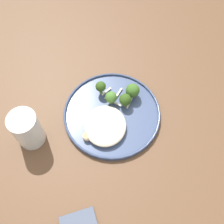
{
  "coord_description": "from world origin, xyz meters",
  "views": [
    {
      "loc": [
        -0.34,
        -0.04,
        1.48
      ],
      "look_at": [
        0.05,
        -0.03,
        0.76
      ],
      "focal_mm": 44.34,
      "sensor_mm": 36.0,
      "label": 1
    }
  ],
  "objects_px": {
    "seared_scallop_half_hidden": "(96,132)",
    "broccoli_floret_left_leaning": "(133,91)",
    "broccoli_floret_tall_stalk": "(111,98)",
    "dinner_plate": "(112,114)",
    "broccoli_floret_small_sprig": "(125,100)",
    "seared_scallop_on_noodles": "(108,141)",
    "water_glass": "(28,130)",
    "seared_scallop_front_small": "(112,117)",
    "seared_scallop_tiny_bay": "(87,136)",
    "broccoli_floret_split_head": "(101,87)"
  },
  "relations": [
    {
      "from": "broccoli_floret_left_leaning",
      "to": "seared_scallop_on_noodles",
      "type": "bearing_deg",
      "value": 155.32
    },
    {
      "from": "seared_scallop_half_hidden",
      "to": "broccoli_floret_tall_stalk",
      "type": "xyz_separation_m",
      "value": [
        0.1,
        -0.04,
        0.02
      ]
    },
    {
      "from": "seared_scallop_front_small",
      "to": "broccoli_floret_tall_stalk",
      "type": "height_order",
      "value": "broccoli_floret_tall_stalk"
    },
    {
      "from": "dinner_plate",
      "to": "broccoli_floret_left_leaning",
      "type": "xyz_separation_m",
      "value": [
        0.06,
        -0.06,
        0.03
      ]
    },
    {
      "from": "dinner_plate",
      "to": "seared_scallop_tiny_bay",
      "type": "xyz_separation_m",
      "value": [
        -0.08,
        0.07,
        0.01
      ]
    },
    {
      "from": "seared_scallop_front_small",
      "to": "broccoli_floret_small_sprig",
      "type": "bearing_deg",
      "value": -39.6
    },
    {
      "from": "seared_scallop_tiny_bay",
      "to": "seared_scallop_half_hidden",
      "type": "xyz_separation_m",
      "value": [
        0.01,
        -0.02,
        0.0
      ]
    },
    {
      "from": "seared_scallop_tiny_bay",
      "to": "broccoli_floret_small_sprig",
      "type": "bearing_deg",
      "value": -43.97
    },
    {
      "from": "broccoli_floret_tall_stalk",
      "to": "water_glass",
      "type": "bearing_deg",
      "value": 117.23
    },
    {
      "from": "dinner_plate",
      "to": "broccoli_floret_tall_stalk",
      "type": "relative_size",
      "value": 5.83
    },
    {
      "from": "seared_scallop_tiny_bay",
      "to": "broccoli_floret_split_head",
      "type": "xyz_separation_m",
      "value": [
        0.15,
        -0.03,
        0.02
      ]
    },
    {
      "from": "dinner_plate",
      "to": "seared_scallop_front_small",
      "type": "xyz_separation_m",
      "value": [
        -0.02,
        0.0,
        0.01
      ]
    },
    {
      "from": "broccoli_floret_small_sprig",
      "to": "seared_scallop_on_noodles",
      "type": "bearing_deg",
      "value": 158.46
    },
    {
      "from": "seared_scallop_on_noodles",
      "to": "seared_scallop_front_small",
      "type": "bearing_deg",
      "value": -7.1
    },
    {
      "from": "dinner_plate",
      "to": "water_glass",
      "type": "distance_m",
      "value": 0.25
    },
    {
      "from": "broccoli_floret_tall_stalk",
      "to": "dinner_plate",
      "type": "bearing_deg",
      "value": -174.48
    },
    {
      "from": "dinner_plate",
      "to": "water_glass",
      "type": "xyz_separation_m",
      "value": [
        -0.08,
        0.23,
        0.04
      ]
    },
    {
      "from": "seared_scallop_on_noodles",
      "to": "water_glass",
      "type": "height_order",
      "value": "water_glass"
    },
    {
      "from": "seared_scallop_front_small",
      "to": "seared_scallop_tiny_bay",
      "type": "height_order",
      "value": "seared_scallop_tiny_bay"
    },
    {
      "from": "dinner_plate",
      "to": "seared_scallop_half_hidden",
      "type": "xyz_separation_m",
      "value": [
        -0.07,
        0.04,
        0.01
      ]
    },
    {
      "from": "dinner_plate",
      "to": "seared_scallop_tiny_bay",
      "type": "relative_size",
      "value": 11.39
    },
    {
      "from": "dinner_plate",
      "to": "seared_scallop_half_hidden",
      "type": "relative_size",
      "value": 10.65
    },
    {
      "from": "broccoli_floret_left_leaning",
      "to": "broccoli_floret_tall_stalk",
      "type": "relative_size",
      "value": 1.05
    },
    {
      "from": "broccoli_floret_split_head",
      "to": "broccoli_floret_left_leaning",
      "type": "bearing_deg",
      "value": -96.17
    },
    {
      "from": "seared_scallop_tiny_bay",
      "to": "broccoli_floret_split_head",
      "type": "relative_size",
      "value": 0.51
    },
    {
      "from": "seared_scallop_on_noodles",
      "to": "seared_scallop_tiny_bay",
      "type": "height_order",
      "value": "seared_scallop_tiny_bay"
    },
    {
      "from": "seared_scallop_half_hidden",
      "to": "water_glass",
      "type": "distance_m",
      "value": 0.19
    },
    {
      "from": "seared_scallop_front_small",
      "to": "broccoli_floret_tall_stalk",
      "type": "relative_size",
      "value": 0.49
    },
    {
      "from": "seared_scallop_on_noodles",
      "to": "seared_scallop_tiny_bay",
      "type": "relative_size",
      "value": 1.1
    },
    {
      "from": "seared_scallop_on_noodles",
      "to": "broccoli_floret_tall_stalk",
      "type": "xyz_separation_m",
      "value": [
        0.13,
        -0.01,
        0.02
      ]
    },
    {
      "from": "seared_scallop_half_hidden",
      "to": "water_glass",
      "type": "height_order",
      "value": "water_glass"
    },
    {
      "from": "seared_scallop_tiny_bay",
      "to": "seared_scallop_half_hidden",
      "type": "relative_size",
      "value": 0.94
    },
    {
      "from": "seared_scallop_half_hidden",
      "to": "broccoli_floret_left_leaning",
      "type": "xyz_separation_m",
      "value": [
        0.13,
        -0.11,
        0.02
      ]
    },
    {
      "from": "seared_scallop_half_hidden",
      "to": "broccoli_floret_tall_stalk",
      "type": "bearing_deg",
      "value": -21.62
    },
    {
      "from": "seared_scallop_on_noodles",
      "to": "seared_scallop_front_small",
      "type": "height_order",
      "value": "same"
    },
    {
      "from": "broccoli_floret_split_head",
      "to": "water_glass",
      "type": "bearing_deg",
      "value": 128.19
    },
    {
      "from": "seared_scallop_on_noodles",
      "to": "seared_scallop_half_hidden",
      "type": "relative_size",
      "value": 1.03
    },
    {
      "from": "seared_scallop_front_small",
      "to": "broccoli_floret_left_leaning",
      "type": "distance_m",
      "value": 0.1
    },
    {
      "from": "seared_scallop_on_noodles",
      "to": "dinner_plate",
      "type": "bearing_deg",
      "value": -6.45
    },
    {
      "from": "broccoli_floret_split_head",
      "to": "broccoli_floret_small_sprig",
      "type": "bearing_deg",
      "value": -119.11
    },
    {
      "from": "seared_scallop_on_noodles",
      "to": "broccoli_floret_small_sprig",
      "type": "relative_size",
      "value": 0.59
    },
    {
      "from": "broccoli_floret_left_leaning",
      "to": "broccoli_floret_split_head",
      "type": "relative_size",
      "value": 1.04
    },
    {
      "from": "broccoli_floret_left_leaning",
      "to": "broccoli_floret_split_head",
      "type": "distance_m",
      "value": 0.1
    },
    {
      "from": "seared_scallop_front_small",
      "to": "broccoli_floret_left_leaning",
      "type": "bearing_deg",
      "value": -38.14
    },
    {
      "from": "broccoli_floret_left_leaning",
      "to": "broccoli_floret_small_sprig",
      "type": "height_order",
      "value": "broccoli_floret_left_leaning"
    },
    {
      "from": "seared_scallop_on_noodles",
      "to": "broccoli_floret_tall_stalk",
      "type": "relative_size",
      "value": 0.56
    },
    {
      "from": "broccoli_floret_left_leaning",
      "to": "broccoli_floret_split_head",
      "type": "bearing_deg",
      "value": 83.83
    },
    {
      "from": "seared_scallop_half_hidden",
      "to": "broccoli_floret_left_leaning",
      "type": "height_order",
      "value": "broccoli_floret_left_leaning"
    },
    {
      "from": "broccoli_floret_tall_stalk",
      "to": "broccoli_floret_left_leaning",
      "type": "bearing_deg",
      "value": -68.22
    },
    {
      "from": "broccoli_floret_small_sprig",
      "to": "broccoli_floret_left_leaning",
      "type": "bearing_deg",
      "value": -35.75
    }
  ]
}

